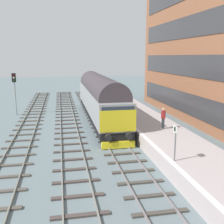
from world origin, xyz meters
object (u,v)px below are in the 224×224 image
Objects in this scene: diesel_locomotive at (100,97)px; signal_post_near at (15,88)px; waiting_passenger at (163,116)px; platform_number_sign at (175,138)px.

signal_post_near is at bearing 153.28° from diesel_locomotive.
diesel_locomotive is at bearing -26.72° from signal_post_near.
signal_post_near is 17.81m from waiting_passenger.
platform_number_sign is at bearing -59.75° from signal_post_near.
platform_number_sign is 6.63m from waiting_passenger.
diesel_locomotive is 3.85× the size of signal_post_near.
platform_number_sign is (1.95, -14.21, -0.18)m from diesel_locomotive.
waiting_passenger is (12.77, -12.37, -1.02)m from signal_post_near.
waiting_passenger is at bearing -44.07° from signal_post_near.
signal_post_near is 2.42× the size of platform_number_sign.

